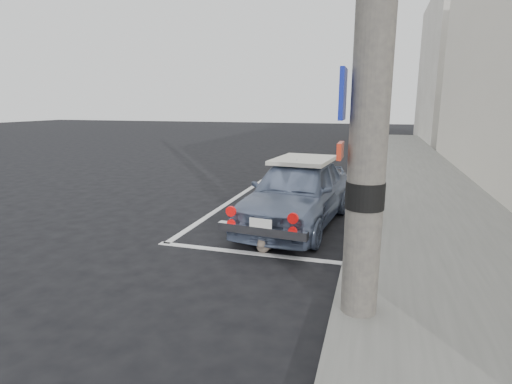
# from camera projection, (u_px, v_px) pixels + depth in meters

# --- Properties ---
(ground) EXTENTS (80.00, 80.00, 0.00)m
(ground) POSITION_uv_depth(u_px,v_px,m) (232.00, 239.00, 6.38)
(ground) COLOR black
(ground) RESTS_ON ground
(sidewalk) EXTENTS (2.80, 40.00, 0.15)m
(sidewalk) POSITION_uv_depth(u_px,v_px,m) (433.00, 218.00, 7.33)
(sidewalk) COLOR #62625D
(sidewalk) RESTS_ON ground
(building_far) EXTENTS (3.50, 10.00, 8.00)m
(building_far) POSITION_uv_depth(u_px,v_px,m) (460.00, 70.00, 22.42)
(building_far) COLOR #B6AFA5
(building_far) RESTS_ON ground
(pline_rear) EXTENTS (3.00, 0.12, 0.01)m
(pline_rear) POSITION_uv_depth(u_px,v_px,m) (252.00, 253.00, 5.77)
(pline_rear) COLOR silver
(pline_rear) RESTS_ON ground
(pline_front) EXTENTS (3.00, 0.12, 0.01)m
(pline_front) POSITION_uv_depth(u_px,v_px,m) (320.00, 174.00, 12.31)
(pline_front) COLOR silver
(pline_front) RESTS_ON ground
(pline_side) EXTENTS (0.12, 7.00, 0.01)m
(pline_side) POSITION_uv_depth(u_px,v_px,m) (240.00, 195.00, 9.43)
(pline_side) COLOR silver
(pline_side) RESTS_ON ground
(retro_coupe) EXTENTS (1.75, 3.61, 1.19)m
(retro_coupe) POSITION_uv_depth(u_px,v_px,m) (297.00, 192.00, 7.06)
(retro_coupe) COLOR slate
(retro_coupe) RESTS_ON ground
(cat) EXTENTS (0.21, 0.46, 0.25)m
(cat) POSITION_uv_depth(u_px,v_px,m) (263.00, 245.00, 5.80)
(cat) COLOR #7A6E5D
(cat) RESTS_ON ground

